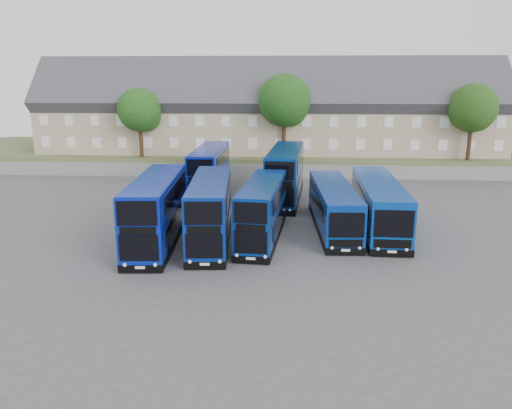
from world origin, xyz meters
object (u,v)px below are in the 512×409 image
object	(u,v)px
coach_east_a	(333,208)
tree_mid	(286,103)
tree_west	(141,112)
dd_front_mid	(210,212)
dd_front_left	(157,212)
tree_east	(474,110)
tree_far	(504,104)

from	to	relation	value
coach_east_a	tree_mid	size ratio (longest dim) A/B	1.30
coach_east_a	tree_west	world-z (taller)	tree_west
dd_front_mid	tree_west	xyz separation A→B (m)	(-11.18, 23.55, 4.99)
dd_front_mid	coach_east_a	distance (m)	9.13
tree_west	dd_front_left	bearing A→B (deg)	-72.24
tree_west	tree_east	xyz separation A→B (m)	(36.00, 0.00, 0.34)
dd_front_mid	tree_west	size ratio (longest dim) A/B	1.40
coach_east_a	tree_east	world-z (taller)	tree_east
dd_front_left	tree_west	bearing A→B (deg)	103.84
dd_front_left	dd_front_mid	bearing A→B (deg)	4.59
dd_front_mid	tree_far	size ratio (longest dim) A/B	1.24
dd_front_mid	tree_west	world-z (taller)	tree_west
coach_east_a	tree_west	size ratio (longest dim) A/B	1.56
dd_front_left	tree_east	size ratio (longest dim) A/B	1.37
dd_front_mid	coach_east_a	bearing A→B (deg)	18.00
tree_mid	tree_east	world-z (taller)	tree_mid
coach_east_a	tree_west	xyz separation A→B (m)	(-19.60, 20.04, 5.47)
tree_east	dd_front_left	bearing A→B (deg)	-139.61
dd_front_left	dd_front_mid	world-z (taller)	dd_front_left
coach_east_a	tree_mid	distance (m)	21.84
coach_east_a	tree_east	xyz separation A→B (m)	(16.40, 20.04, 5.81)
tree_west	coach_east_a	bearing A→B (deg)	-45.64
tree_west	tree_mid	size ratio (longest dim) A/B	0.83
tree_west	tree_far	xyz separation A→B (m)	(42.00, 7.00, 0.68)
dd_front_mid	tree_east	bearing A→B (deg)	38.90
tree_west	dd_front_mid	bearing A→B (deg)	-64.59
dd_front_left	tree_far	bearing A→B (deg)	38.25
tree_mid	tree_far	bearing A→B (deg)	14.04
dd_front_mid	tree_west	distance (m)	26.54
tree_far	dd_front_mid	bearing A→B (deg)	-135.25
tree_west	tree_east	size ratio (longest dim) A/B	0.94
dd_front_mid	dd_front_left	bearing A→B (deg)	-176.09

